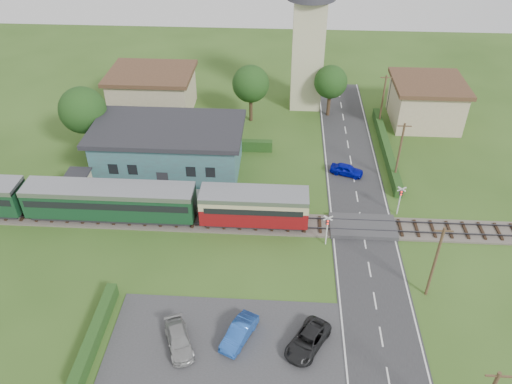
# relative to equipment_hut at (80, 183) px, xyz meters

# --- Properties ---
(ground) EXTENTS (120.00, 120.00, 0.00)m
(ground) POSITION_rel_equipment_hut_xyz_m (18.00, -5.20, -1.75)
(ground) COLOR #2D4C19
(railway_track) EXTENTS (76.00, 3.20, 0.49)m
(railway_track) POSITION_rel_equipment_hut_xyz_m (18.00, -3.20, -1.64)
(railway_track) COLOR #4C443D
(railway_track) RESTS_ON ground
(road) EXTENTS (6.00, 70.00, 0.05)m
(road) POSITION_rel_equipment_hut_xyz_m (28.00, -5.20, -1.72)
(road) COLOR #28282B
(road) RESTS_ON ground
(car_park) EXTENTS (17.00, 9.00, 0.08)m
(car_park) POSITION_rel_equipment_hut_xyz_m (16.50, -17.20, -1.71)
(car_park) COLOR #333335
(car_park) RESTS_ON ground
(crossing_deck) EXTENTS (6.20, 3.40, 0.45)m
(crossing_deck) POSITION_rel_equipment_hut_xyz_m (28.00, -3.20, -1.52)
(crossing_deck) COLOR #333335
(crossing_deck) RESTS_ON ground
(platform) EXTENTS (30.00, 3.00, 0.45)m
(platform) POSITION_rel_equipment_hut_xyz_m (8.00, 0.00, -1.52)
(platform) COLOR gray
(platform) RESTS_ON ground
(equipment_hut) EXTENTS (2.30, 2.30, 2.55)m
(equipment_hut) POSITION_rel_equipment_hut_xyz_m (0.00, 0.00, 0.00)
(equipment_hut) COLOR #C3BC94
(equipment_hut) RESTS_ON platform
(station_building) EXTENTS (16.00, 9.00, 5.30)m
(station_building) POSITION_rel_equipment_hut_xyz_m (8.00, 5.79, 0.95)
(station_building) COLOR #367678
(station_building) RESTS_ON ground
(train) EXTENTS (43.20, 2.90, 3.40)m
(train) POSITION_rel_equipment_hut_xyz_m (0.98, -3.20, 0.43)
(train) COLOR #232328
(train) RESTS_ON ground
(church_tower) EXTENTS (6.00, 6.00, 17.60)m
(church_tower) POSITION_rel_equipment_hut_xyz_m (23.00, 22.80, 8.48)
(church_tower) COLOR #C3BC94
(church_tower) RESTS_ON ground
(house_west) EXTENTS (10.80, 8.80, 5.50)m
(house_west) POSITION_rel_equipment_hut_xyz_m (3.00, 19.80, 1.04)
(house_west) COLOR tan
(house_west) RESTS_ON ground
(house_east) EXTENTS (8.80, 8.80, 5.50)m
(house_east) POSITION_rel_equipment_hut_xyz_m (38.00, 18.80, 1.05)
(house_east) COLOR tan
(house_east) RESTS_ON ground
(hedge_carpark) EXTENTS (0.80, 9.00, 1.20)m
(hedge_carpark) POSITION_rel_equipment_hut_xyz_m (7.00, -17.20, -1.15)
(hedge_carpark) COLOR #193814
(hedge_carpark) RESTS_ON ground
(hedge_roadside) EXTENTS (0.80, 18.00, 1.20)m
(hedge_roadside) POSITION_rel_equipment_hut_xyz_m (32.20, 10.80, -1.15)
(hedge_roadside) COLOR #193814
(hedge_roadside) RESTS_ON ground
(hedge_station) EXTENTS (22.00, 0.80, 1.30)m
(hedge_station) POSITION_rel_equipment_hut_xyz_m (8.00, 10.30, -1.10)
(hedge_station) COLOR #193814
(hedge_station) RESTS_ON ground
(tree_a) EXTENTS (5.20, 5.20, 8.00)m
(tree_a) POSITION_rel_equipment_hut_xyz_m (-2.00, 8.80, 3.63)
(tree_a) COLOR #332316
(tree_a) RESTS_ON ground
(tree_b) EXTENTS (4.60, 4.60, 7.34)m
(tree_b) POSITION_rel_equipment_hut_xyz_m (16.00, 17.80, 3.27)
(tree_b) COLOR #332316
(tree_b) RESTS_ON ground
(tree_c) EXTENTS (4.20, 4.20, 6.78)m
(tree_c) POSITION_rel_equipment_hut_xyz_m (26.00, 19.80, 2.91)
(tree_c) COLOR #332316
(tree_c) RESTS_ON ground
(utility_pole_b) EXTENTS (1.40, 0.22, 7.00)m
(utility_pole_b) POSITION_rel_equipment_hut_xyz_m (32.20, -11.20, 1.88)
(utility_pole_b) COLOR #473321
(utility_pole_b) RESTS_ON ground
(utility_pole_c) EXTENTS (1.40, 0.22, 7.00)m
(utility_pole_c) POSITION_rel_equipment_hut_xyz_m (32.20, 4.80, 1.88)
(utility_pole_c) COLOR #473321
(utility_pole_c) RESTS_ON ground
(utility_pole_d) EXTENTS (1.40, 0.22, 7.00)m
(utility_pole_d) POSITION_rel_equipment_hut_xyz_m (32.20, 16.80, 1.88)
(utility_pole_d) COLOR #473321
(utility_pole_d) RESTS_ON ground
(crossing_signal_near) EXTENTS (0.84, 0.28, 3.28)m
(crossing_signal_near) POSITION_rel_equipment_hut_xyz_m (24.40, -5.61, 0.39)
(crossing_signal_near) COLOR silver
(crossing_signal_near) RESTS_ON ground
(crossing_signal_far) EXTENTS (0.84, 0.28, 3.28)m
(crossing_signal_far) POSITION_rel_equipment_hut_xyz_m (31.60, -0.81, 0.39)
(crossing_signal_far) COLOR silver
(crossing_signal_far) RESTS_ON ground
(streetlamp_west) EXTENTS (0.30, 0.30, 5.15)m
(streetlamp_west) POSITION_rel_equipment_hut_xyz_m (-4.00, 14.80, 1.29)
(streetlamp_west) COLOR #3F3F47
(streetlamp_west) RESTS_ON ground
(streetlamp_east) EXTENTS (0.30, 0.30, 5.15)m
(streetlamp_east) POSITION_rel_equipment_hut_xyz_m (34.00, 21.80, 1.29)
(streetlamp_east) COLOR #3F3F47
(streetlamp_east) RESTS_ON ground
(car_on_road) EXTENTS (3.81, 2.51, 1.20)m
(car_on_road) POSITION_rel_equipment_hut_xyz_m (27.24, 5.82, -1.09)
(car_on_road) COLOR #060BAA
(car_on_road) RESTS_ON road
(car_park_blue) EXTENTS (2.81, 4.09, 1.28)m
(car_park_blue) POSITION_rel_equipment_hut_xyz_m (17.52, -16.51, -1.03)
(car_park_blue) COLOR #1D4BA3
(car_park_blue) RESTS_ON car_park
(car_park_silver) EXTENTS (3.05, 4.36, 1.17)m
(car_park_silver) POSITION_rel_equipment_hut_xyz_m (13.21, -17.39, -1.08)
(car_park_silver) COLOR #959595
(car_park_silver) RESTS_ON car_park
(car_park_dark) EXTENTS (3.86, 4.75, 1.20)m
(car_park_dark) POSITION_rel_equipment_hut_xyz_m (22.50, -16.86, -1.07)
(car_park_dark) COLOR black
(car_park_dark) RESTS_ON car_park
(pedestrian_near) EXTENTS (0.74, 0.57, 1.79)m
(pedestrian_near) POSITION_rel_equipment_hut_xyz_m (16.86, -0.28, -0.40)
(pedestrian_near) COLOR gray
(pedestrian_near) RESTS_ON platform
(pedestrian_far) EXTENTS (0.82, 0.99, 1.87)m
(pedestrian_far) POSITION_rel_equipment_hut_xyz_m (3.88, 0.28, -0.36)
(pedestrian_far) COLOR gray
(pedestrian_far) RESTS_ON platform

